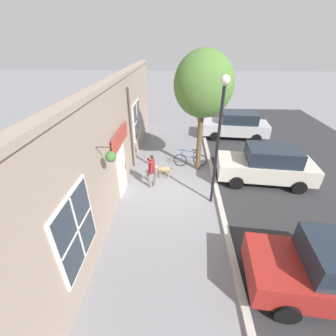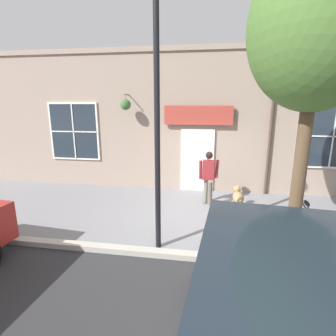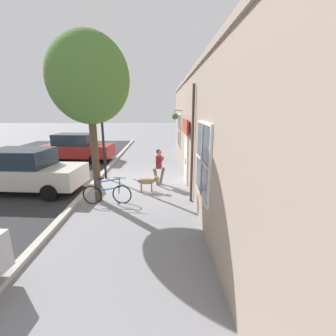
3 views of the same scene
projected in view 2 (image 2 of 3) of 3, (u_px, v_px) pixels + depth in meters
ground_plane at (196, 216)px, 7.01m from camera, size 90.00×90.00×0.00m
storefront_facade at (201, 121)px, 8.68m from camera, size 0.95×18.00×4.68m
pedestrian_walking at (209, 173)px, 7.63m from camera, size 0.56×0.58×1.60m
dog_on_leash at (238, 196)px, 7.20m from camera, size 1.11×0.30×0.68m
street_tree_by_curb at (319, 30)px, 4.46m from camera, size 2.62×2.36×5.66m
leaning_bicycle at (300, 224)px, 5.72m from camera, size 1.74×0.18×1.00m
parked_car_mid_block at (282, 330)px, 2.46m from camera, size 4.44×2.23×1.75m
street_lamp at (157, 86)px, 4.73m from camera, size 0.32×0.32×4.98m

